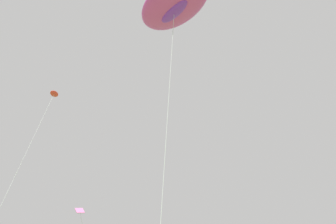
# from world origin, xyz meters

# --- Properties ---
(small_kite_bird_shape) EXTENTS (3.95, 2.90, 13.15)m
(small_kite_bird_shape) POSITION_xyz_m (-3.84, 18.98, 12.28)
(small_kite_bird_shape) COLOR red
(small_kite_bird_shape) RESTS_ON ground
(small_kite_streamer_purple) EXTENTS (3.66, 1.30, 9.06)m
(small_kite_streamer_purple) POSITION_xyz_m (1.47, 26.13, 8.11)
(small_kite_streamer_purple) COLOR pink
(small_kite_streamer_purple) RESTS_ON ground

